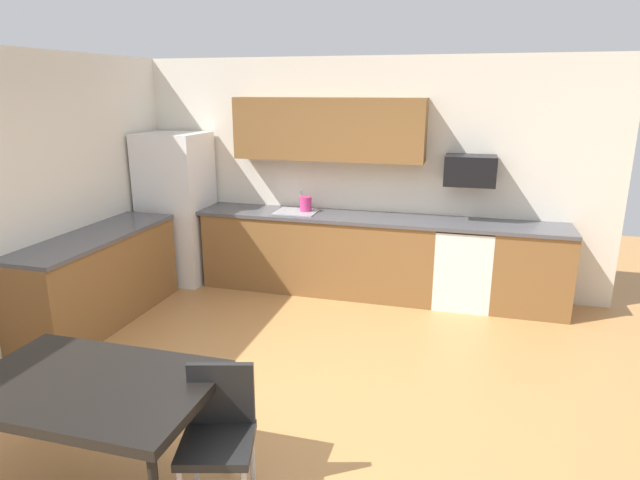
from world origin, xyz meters
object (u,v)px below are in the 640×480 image
refrigerator (177,208)px  oven_range (463,265)px  microwave (470,170)px  dining_table (90,391)px  chair_near_table (219,428)px  kettle (306,205)px

refrigerator → oven_range: size_ratio=2.02×
oven_range → microwave: microwave is taller
dining_table → refrigerator: bearing=112.4°
oven_range → chair_near_table: 3.75m
refrigerator → kettle: bearing=4.6°
dining_table → chair_near_table: 0.77m
refrigerator → dining_table: size_ratio=1.31×
refrigerator → chair_near_table: refrigerator is taller
refrigerator → kettle: refrigerator is taller
chair_near_table → oven_range: bearing=70.3°
microwave → kettle: bearing=-178.4°
microwave → chair_near_table: microwave is taller
kettle → microwave: bearing=1.6°
dining_table → kettle: kettle is taller
refrigerator → chair_near_table: (2.20, -3.45, -0.41)m
chair_near_table → kettle: size_ratio=4.25×
microwave → kettle: 1.90m
oven_range → chair_near_table: oven_range is taller
microwave → dining_table: (-2.01, -3.73, -0.81)m
dining_table → kettle: 3.70m
microwave → chair_near_table: size_ratio=0.64×
dining_table → kettle: size_ratio=7.00×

